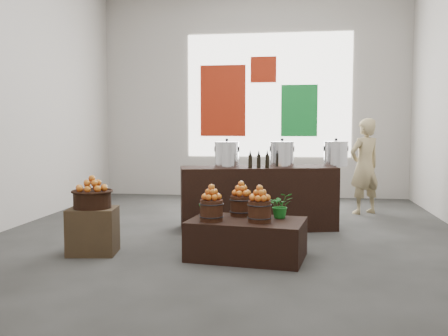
# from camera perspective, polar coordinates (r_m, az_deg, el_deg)

# --- Properties ---
(ground) EXTENTS (7.00, 7.00, 0.00)m
(ground) POSITION_cam_1_polar(r_m,az_deg,el_deg) (6.58, 0.76, -7.38)
(ground) COLOR #3C3C39
(ground) RESTS_ON ground
(back_wall) EXTENTS (6.00, 0.04, 4.00)m
(back_wall) POSITION_cam_1_polar(r_m,az_deg,el_deg) (9.94, 3.36, 8.26)
(back_wall) COLOR #B0AAA2
(back_wall) RESTS_ON ground
(back_opening) EXTENTS (3.20, 0.02, 2.40)m
(back_opening) POSITION_cam_1_polar(r_m,az_deg,el_deg) (9.90, 5.10, 8.27)
(back_opening) COLOR white
(back_opening) RESTS_ON back_wall
(deco_red_left) EXTENTS (0.90, 0.04, 1.40)m
(deco_red_left) POSITION_cam_1_polar(r_m,az_deg,el_deg) (9.97, -0.12, 7.68)
(deco_red_left) COLOR #971F0B
(deco_red_left) RESTS_ON back_wall
(deco_green_right) EXTENTS (0.70, 0.04, 1.00)m
(deco_green_right) POSITION_cam_1_polar(r_m,az_deg,el_deg) (9.86, 8.59, 6.50)
(deco_green_right) COLOR #137A2C
(deco_green_right) RESTS_ON back_wall
(deco_red_upper) EXTENTS (0.50, 0.04, 0.50)m
(deco_red_upper) POSITION_cam_1_polar(r_m,az_deg,el_deg) (9.94, 4.53, 11.15)
(deco_red_upper) COLOR #971F0B
(deco_red_upper) RESTS_ON back_wall
(crate) EXTENTS (0.56, 0.48, 0.50)m
(crate) POSITION_cam_1_polar(r_m,az_deg,el_deg) (5.65, -14.74, -6.96)
(crate) COLOR #473421
(crate) RESTS_ON ground
(wicker_basket) EXTENTS (0.40, 0.40, 0.18)m
(wicker_basket) POSITION_cam_1_polar(r_m,az_deg,el_deg) (5.59, -14.82, -3.51)
(wicker_basket) COLOR black
(wicker_basket) RESTS_ON crate
(apples_in_basket) EXTENTS (0.31, 0.31, 0.17)m
(apples_in_basket) POSITION_cam_1_polar(r_m,az_deg,el_deg) (5.57, -14.85, -1.72)
(apples_in_basket) COLOR #9E0511
(apples_in_basket) RESTS_ON wicker_basket
(display_table) EXTENTS (1.27, 0.89, 0.41)m
(display_table) POSITION_cam_1_polar(r_m,az_deg,el_deg) (5.30, 2.62, -8.10)
(display_table) COLOR black
(display_table) RESTS_ON ground
(apple_bucket_front_left) EXTENTS (0.24, 0.24, 0.22)m
(apple_bucket_front_left) POSITION_cam_1_polar(r_m,az_deg,el_deg) (5.17, -1.44, -4.87)
(apple_bucket_front_left) COLOR #39180F
(apple_bucket_front_left) RESTS_ON display_table
(apples_in_bucket_front_left) EXTENTS (0.18, 0.18, 0.16)m
(apples_in_bucket_front_left) POSITION_cam_1_polar(r_m,az_deg,el_deg) (5.14, -1.44, -2.80)
(apples_in_bucket_front_left) COLOR #9E0511
(apples_in_bucket_front_left) RESTS_ON apple_bucket_front_left
(apple_bucket_front_right) EXTENTS (0.24, 0.24, 0.22)m
(apple_bucket_front_right) POSITION_cam_1_polar(r_m,az_deg,el_deg) (5.11, 4.08, -4.99)
(apple_bucket_front_right) COLOR #39180F
(apple_bucket_front_right) RESTS_ON display_table
(apples_in_bucket_front_right) EXTENTS (0.18, 0.18, 0.16)m
(apples_in_bucket_front_right) POSITION_cam_1_polar(r_m,az_deg,el_deg) (5.09, 4.09, -2.89)
(apples_in_bucket_front_right) COLOR #9E0511
(apples_in_bucket_front_right) RESTS_ON apple_bucket_front_right
(apple_bucket_rear) EXTENTS (0.24, 0.24, 0.22)m
(apple_bucket_rear) POSITION_cam_1_polar(r_m,az_deg,el_deg) (5.47, 1.96, -4.34)
(apple_bucket_rear) COLOR #39180F
(apple_bucket_rear) RESTS_ON display_table
(apples_in_bucket_rear) EXTENTS (0.18, 0.18, 0.16)m
(apples_in_bucket_rear) POSITION_cam_1_polar(r_m,az_deg,el_deg) (5.45, 1.97, -2.38)
(apples_in_bucket_rear) COLOR #9E0511
(apples_in_bucket_rear) RESTS_ON apple_bucket_rear
(herb_garnish_right) EXTENTS (0.30, 0.27, 0.27)m
(herb_garnish_right) POSITION_cam_1_polar(r_m,az_deg,el_deg) (5.36, 6.49, -4.26)
(herb_garnish_right) COLOR #16691E
(herb_garnish_right) RESTS_ON display_table
(herb_garnish_left) EXTENTS (0.19, 0.17, 0.29)m
(herb_garnish_left) POSITION_cam_1_polar(r_m,az_deg,el_deg) (5.51, -2.04, -3.88)
(herb_garnish_left) COLOR #16691E
(herb_garnish_left) RESTS_ON display_table
(counter) EXTENTS (2.17, 1.15, 0.85)m
(counter) POSITION_cam_1_polar(r_m,az_deg,el_deg) (6.78, 3.88, -3.42)
(counter) COLOR black
(counter) RESTS_ON ground
(stock_pot_left) EXTENTS (0.32, 0.32, 0.32)m
(stock_pot_left) POSITION_cam_1_polar(r_m,az_deg,el_deg) (6.66, 0.33, 1.49)
(stock_pot_left) COLOR silver
(stock_pot_left) RESTS_ON counter
(stock_pot_center) EXTENTS (0.32, 0.32, 0.32)m
(stock_pot_center) POSITION_cam_1_polar(r_m,az_deg,el_deg) (6.78, 6.65, 1.52)
(stock_pot_center) COLOR silver
(stock_pot_center) RESTS_ON counter
(stock_pot_right) EXTENTS (0.32, 0.32, 0.32)m
(stock_pot_right) POSITION_cam_1_polar(r_m,az_deg,el_deg) (6.99, 12.66, 1.53)
(stock_pot_right) COLOR silver
(stock_pot_right) RESTS_ON counter
(oil_cruets) EXTENTS (0.23, 0.11, 0.23)m
(oil_cruets) POSITION_cam_1_polar(r_m,az_deg,el_deg) (6.52, 4.24, 1.03)
(oil_cruets) COLOR black
(oil_cruets) RESTS_ON counter
(shopper) EXTENTS (0.66, 0.61, 1.52)m
(shopper) POSITION_cam_1_polar(r_m,az_deg,el_deg) (8.21, 15.76, 0.19)
(shopper) COLOR tan
(shopper) RESTS_ON ground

